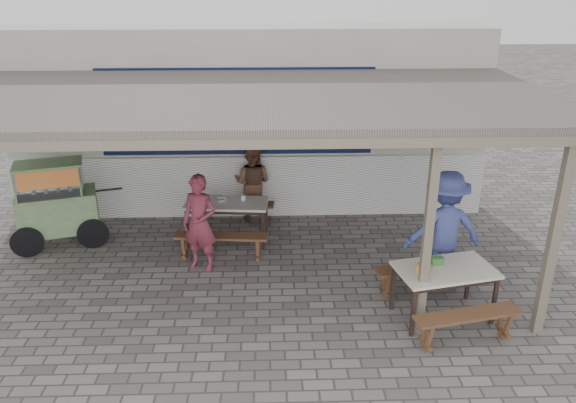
% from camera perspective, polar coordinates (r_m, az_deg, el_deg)
% --- Properties ---
extents(ground, '(60.00, 60.00, 0.00)m').
position_cam_1_polar(ground, '(8.40, -4.42, -9.56)').
color(ground, slate).
rests_on(ground, ground).
extents(back_wall, '(9.00, 1.28, 3.50)m').
position_cam_1_polar(back_wall, '(11.05, -3.97, 8.11)').
color(back_wall, beige).
rests_on(back_wall, ground).
extents(warung_roof, '(9.00, 4.21, 2.81)m').
position_cam_1_polar(warung_roof, '(8.21, -4.63, 10.22)').
color(warung_roof, '#625954').
rests_on(warung_roof, ground).
extents(table_left, '(1.47, 0.78, 0.75)m').
position_cam_1_polar(table_left, '(9.74, -6.25, -0.49)').
color(table_left, silver).
rests_on(table_left, ground).
extents(bench_left_street, '(1.54, 0.41, 0.45)m').
position_cam_1_polar(bench_left_street, '(9.27, -6.82, -4.01)').
color(bench_left_street, brown).
rests_on(bench_left_street, ground).
extents(bench_left_wall, '(1.54, 0.41, 0.45)m').
position_cam_1_polar(bench_left_wall, '(10.49, -5.59, -0.71)').
color(bench_left_wall, brown).
rests_on(bench_left_wall, ground).
extents(table_right, '(1.43, 1.02, 0.75)m').
position_cam_1_polar(table_right, '(7.88, 15.66, -7.06)').
color(table_right, silver).
rests_on(table_right, ground).
extents(bench_right_street, '(1.43, 0.56, 0.45)m').
position_cam_1_polar(bench_right_street, '(7.60, 17.71, -11.52)').
color(bench_right_street, brown).
rests_on(bench_right_street, ground).
extents(bench_right_wall, '(1.43, 0.56, 0.45)m').
position_cam_1_polar(bench_right_wall, '(8.53, 13.39, -7.04)').
color(bench_right_wall, brown).
rests_on(bench_right_wall, ground).
extents(vendor_cart, '(1.76, 1.09, 1.49)m').
position_cam_1_polar(vendor_cart, '(10.33, -22.54, 0.06)').
color(vendor_cart, '#809F6A').
rests_on(vendor_cart, ground).
extents(patron_street_side, '(0.67, 0.56, 1.57)m').
position_cam_1_polar(patron_street_side, '(8.88, -8.94, -2.18)').
color(patron_street_side, maroon).
rests_on(patron_street_side, ground).
extents(patron_wall_side, '(0.87, 0.76, 1.50)m').
position_cam_1_polar(patron_wall_side, '(10.54, -3.62, 1.89)').
color(patron_wall_side, brown).
rests_on(patron_wall_side, ground).
extents(patron_right_table, '(1.21, 0.76, 1.80)m').
position_cam_1_polar(patron_right_table, '(8.63, 15.55, -2.69)').
color(patron_right_table, '#3E4A8E').
rests_on(patron_right_table, ground).
extents(tissue_box, '(0.15, 0.15, 0.11)m').
position_cam_1_polar(tissue_box, '(7.67, 13.39, -6.55)').
color(tissue_box, orange).
rests_on(tissue_box, table_right).
extents(donation_box, '(0.16, 0.11, 0.10)m').
position_cam_1_polar(donation_box, '(7.90, 14.93, -5.83)').
color(donation_box, '#3B7534').
rests_on(donation_box, table_right).
extents(condiment_jar, '(0.08, 0.08, 0.09)m').
position_cam_1_polar(condiment_jar, '(9.76, -4.57, 0.40)').
color(condiment_jar, silver).
rests_on(condiment_jar, table_left).
extents(condiment_bowl, '(0.23, 0.23, 0.04)m').
position_cam_1_polar(condiment_bowl, '(9.76, -6.75, 0.19)').
color(condiment_bowl, silver).
rests_on(condiment_bowl, table_left).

